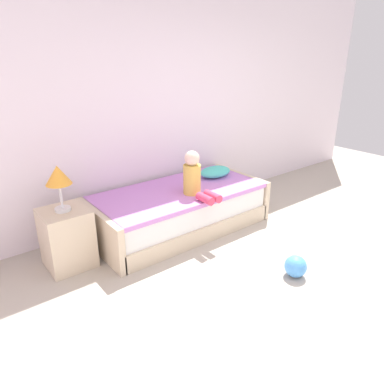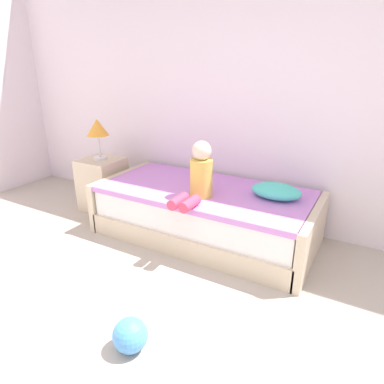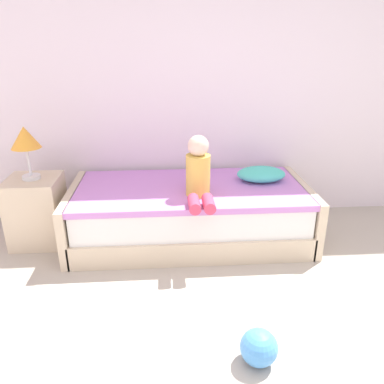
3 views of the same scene
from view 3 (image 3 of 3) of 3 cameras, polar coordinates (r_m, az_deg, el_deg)
The scene contains 7 objects.
wall_rear at distance 3.82m, azimuth 8.90°, elevation 17.80°, with size 7.20×0.10×2.90m, color white.
bed at distance 3.46m, azimuth -0.30°, elevation -3.13°, with size 2.11×1.00×0.50m.
nightstand at distance 3.64m, azimuth -22.10°, elevation -2.59°, with size 0.44×0.44×0.60m, color beige.
table_lamp at distance 3.44m, azimuth -23.61°, elevation 7.11°, with size 0.24×0.24×0.45m.
child_figure at distance 3.08m, azimuth 0.99°, elevation 2.85°, with size 0.20×0.51×0.50m.
pillow at distance 3.53m, azimuth 10.26°, elevation 2.64°, with size 0.44×0.30×0.13m, color #4CCCBC.
toy_ball at distance 2.33m, azimuth 9.95°, elevation -21.86°, with size 0.21×0.21×0.21m, color #4C99E5.
Camera 3 is at (-0.84, -1.12, 1.71)m, focal length 35.77 mm.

